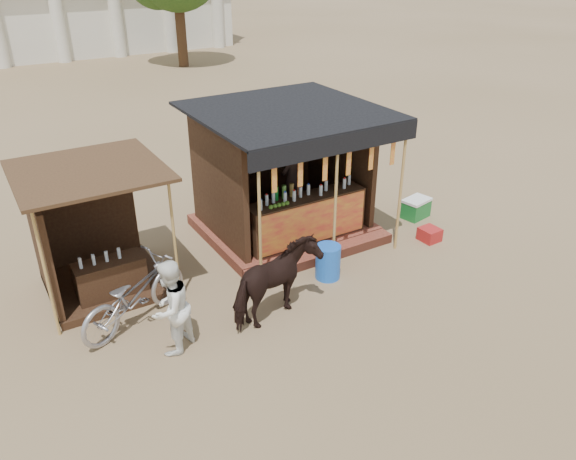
% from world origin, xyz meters
% --- Properties ---
extents(ground, '(120.00, 120.00, 0.00)m').
position_xyz_m(ground, '(0.00, 0.00, 0.00)').
color(ground, '#846B4C').
rests_on(ground, ground).
extents(main_stall, '(3.60, 3.61, 2.78)m').
position_xyz_m(main_stall, '(1.02, 3.36, 1.03)').
color(main_stall, brown).
rests_on(main_stall, ground).
extents(secondary_stall, '(2.40, 2.40, 2.38)m').
position_xyz_m(secondary_stall, '(-3.17, 3.24, 0.85)').
color(secondary_stall, '#382414').
rests_on(secondary_stall, ground).
extents(cow, '(1.79, 1.21, 1.39)m').
position_xyz_m(cow, '(-0.76, 0.71, 0.69)').
color(cow, black).
rests_on(cow, ground).
extents(motorbike, '(2.27, 1.57, 1.13)m').
position_xyz_m(motorbike, '(-2.85, 1.80, 0.57)').
color(motorbike, '#9D9CA4').
rests_on(motorbike, ground).
extents(bystander, '(0.97, 0.92, 1.58)m').
position_xyz_m(bystander, '(-2.55, 0.82, 0.79)').
color(bystander, white).
rests_on(bystander, ground).
extents(blue_barrel, '(0.60, 0.60, 0.68)m').
position_xyz_m(blue_barrel, '(0.73, 1.35, 0.34)').
color(blue_barrel, blue).
rests_on(blue_barrel, ground).
extents(red_crate, '(0.41, 0.43, 0.28)m').
position_xyz_m(red_crate, '(3.47, 1.45, 0.14)').
color(red_crate, maroon).
rests_on(red_crate, ground).
extents(cooler, '(0.72, 0.56, 0.46)m').
position_xyz_m(cooler, '(4.00, 2.46, 0.23)').
color(cooler, '#186F2B').
rests_on(cooler, ground).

